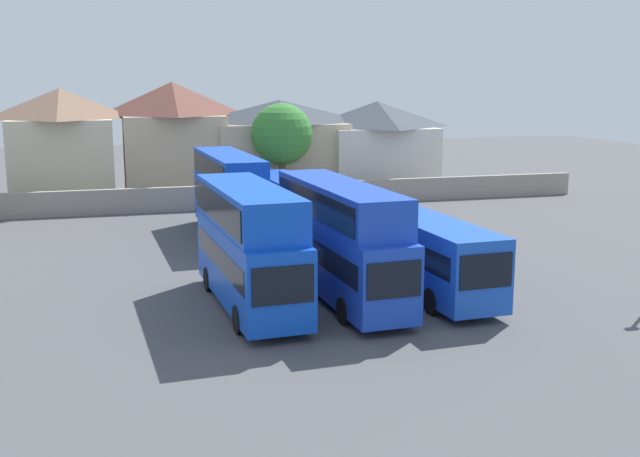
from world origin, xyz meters
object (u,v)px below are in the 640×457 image
(house_terrace_left, at_px, (63,145))
(house_terrace_far_right, at_px, (377,145))
(tree_behind_wall, at_px, (282,135))
(house_terrace_right, at_px, (280,146))
(bus_3, at_px, (422,249))
(house_terrace_centre, at_px, (174,139))
(bus_2, at_px, (340,234))
(bus_5, at_px, (291,202))
(bus_1, at_px, (249,240))
(bus_4, at_px, (229,190))

(house_terrace_left, height_order, house_terrace_far_right, house_terrace_left)
(tree_behind_wall, bearing_deg, house_terrace_right, 79.58)
(bus_3, distance_m, house_terrace_centre, 33.42)
(house_terrace_left, bearing_deg, bus_2, -67.66)
(bus_5, bearing_deg, bus_2, -7.95)
(bus_2, bearing_deg, bus_1, -87.60)
(house_terrace_far_right, bearing_deg, house_terrace_left, 179.21)
(bus_1, distance_m, house_terrace_left, 33.36)
(house_terrace_right, distance_m, house_terrace_far_right, 8.67)
(house_terrace_right, bearing_deg, bus_3, -90.80)
(house_terrace_right, bearing_deg, tree_behind_wall, -100.42)
(bus_5, bearing_deg, house_terrace_centre, -164.02)
(house_terrace_far_right, xyz_separation_m, tree_behind_wall, (-9.41, -4.03, 1.36))
(bus_2, xyz_separation_m, house_terrace_left, (-13.03, 31.71, 1.70))
(bus_3, bearing_deg, house_terrace_right, 176.50)
(house_terrace_right, bearing_deg, house_terrace_far_right, 0.09)
(house_terrace_far_right, bearing_deg, bus_4, -132.98)
(bus_2, relative_size, house_terrace_far_right, 1.20)
(bus_1, height_order, tree_behind_wall, tree_behind_wall)
(bus_4, bearing_deg, house_terrace_far_right, 134.58)
(house_terrace_left, bearing_deg, house_terrace_right, -1.23)
(bus_4, xyz_separation_m, bus_5, (3.97, 0.55, -0.96))
(house_terrace_left, relative_size, house_terrace_centre, 0.95)
(house_terrace_left, relative_size, tree_behind_wall, 1.15)
(bus_1, height_order, house_terrace_right, house_terrace_right)
(bus_5, height_order, house_terrace_right, house_terrace_right)
(bus_1, distance_m, tree_behind_wall, 28.85)
(bus_2, distance_m, bus_5, 15.28)
(bus_5, xyz_separation_m, house_terrace_left, (-14.44, 16.53, 2.64))
(house_terrace_left, xyz_separation_m, house_terrace_far_right, (26.05, -0.36, -0.59))
(bus_5, bearing_deg, house_terrace_left, -141.50)
(bus_2, distance_m, bus_4, 14.85)
(house_terrace_left, height_order, house_terrace_centre, house_terrace_centre)
(bus_5, distance_m, house_terrace_centre, 18.29)
(bus_1, distance_m, bus_3, 8.07)
(bus_4, bearing_deg, bus_3, 21.51)
(bus_3, bearing_deg, bus_2, -92.09)
(bus_1, distance_m, bus_4, 15.09)
(house_terrace_left, relative_size, house_terrace_right, 0.78)
(bus_3, distance_m, house_terrace_left, 36.01)
(house_terrace_centre, relative_size, house_terrace_far_right, 0.98)
(bus_3, relative_size, tree_behind_wall, 1.44)
(bus_3, xyz_separation_m, bus_4, (-6.48, 14.59, 0.92))
(bus_5, xyz_separation_m, house_terrace_far_right, (11.61, 16.17, 2.06))
(bus_4, relative_size, house_terrace_far_right, 1.22)
(bus_1, xyz_separation_m, bus_3, (8.00, 0.42, -0.94))
(bus_1, xyz_separation_m, bus_2, (4.08, 0.38, -0.04))
(house_terrace_far_right, distance_m, tree_behind_wall, 10.32)
(house_terrace_centre, bearing_deg, house_terrace_far_right, -3.12)
(house_terrace_left, bearing_deg, bus_4, -58.50)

